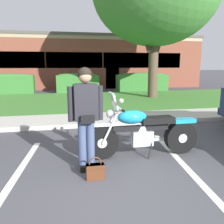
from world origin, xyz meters
TOP-DOWN VIEW (x-y plane):
  - ground_plane at (0.00, 0.00)m, footprint 140.00×140.00m
  - curb_strip at (0.00, 3.60)m, footprint 60.00×0.20m
  - concrete_walk at (0.00, 4.45)m, footprint 60.00×1.50m
  - grass_lawn at (0.00, 8.49)m, footprint 60.00×6.59m
  - stall_stripe_0 at (-1.74, 0.20)m, footprint 0.62×4.39m
  - stall_stripe_1 at (1.11, 0.20)m, footprint 0.62×4.39m
  - motorcycle at (0.66, 1.20)m, footprint 2.24×0.82m
  - rider_person at (-0.54, 0.79)m, footprint 0.57×0.32m
  - handbag at (-0.45, 0.41)m, footprint 0.28×0.13m
  - hedge_left at (-4.15, 12.08)m, footprint 3.24×0.90m
  - hedge_center_left at (0.06, 12.08)m, footprint 2.59×0.90m
  - hedge_center_right at (4.27, 12.08)m, footprint 3.34×0.90m
  - brick_building at (-1.95, 18.62)m, footprint 23.75×8.79m

SIDE VIEW (x-z plane):
  - ground_plane at x=0.00m, z-range 0.00..0.00m
  - stall_stripe_0 at x=-1.74m, z-range 0.00..0.01m
  - stall_stripe_1 at x=1.11m, z-range 0.00..0.01m
  - grass_lawn at x=0.00m, z-range 0.00..0.06m
  - concrete_walk at x=0.00m, z-range 0.00..0.08m
  - curb_strip at x=0.00m, z-range 0.00..0.12m
  - handbag at x=-0.45m, z-range -0.04..0.32m
  - motorcycle at x=0.66m, z-range -0.14..1.12m
  - hedge_center_right at x=4.27m, z-range 0.03..1.27m
  - hedge_left at x=-4.15m, z-range 0.03..1.27m
  - hedge_center_left at x=0.06m, z-range 0.03..1.27m
  - rider_person at x=-0.54m, z-range 0.14..1.84m
  - brick_building at x=-1.95m, z-range 0.00..3.95m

